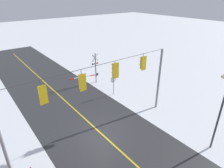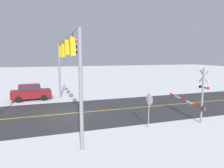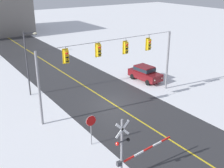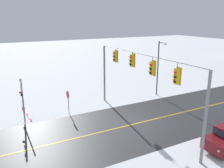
{
  "view_description": "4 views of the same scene",
  "coord_description": "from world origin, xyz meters",
  "views": [
    {
      "loc": [
        7.29,
        10.87,
        10.88
      ],
      "look_at": [
        -3.79,
        -3.38,
        2.32
      ],
      "focal_mm": 31.04,
      "sensor_mm": 36.0,
      "label": 1
    },
    {
      "loc": [
        -17.13,
        1.75,
        4.83
      ],
      "look_at": [
        -1.58,
        -3.46,
        2.59
      ],
      "focal_mm": 32.98,
      "sensor_mm": 36.0,
      "label": 2
    },
    {
      "loc": [
        -13.67,
        -20.09,
        11.47
      ],
      "look_at": [
        -1.43,
        -2.03,
        2.99
      ],
      "focal_mm": 44.83,
      "sensor_mm": 36.0,
      "label": 3
    },
    {
      "loc": [
        16.45,
        -11.67,
        9.21
      ],
      "look_at": [
        -3.91,
        -0.71,
        2.77
      ],
      "focal_mm": 38.81,
      "sensor_mm": 36.0,
      "label": 4
    }
  ],
  "objects": [
    {
      "name": "stop_sign",
      "position": [
        -5.16,
        -4.89,
        1.71
      ],
      "size": [
        0.8,
        0.09,
        2.35
      ],
      "color": "gray",
      "rests_on": "ground"
    },
    {
      "name": "lane_centre_line",
      "position": [
        0.0,
        6.0,
        0.01
      ],
      "size": [
        0.14,
        72.0,
        0.01
      ],
      "primitive_type": "cube",
      "color": "gold",
      "rests_on": "ground"
    },
    {
      "name": "streetlamp_near",
      "position": [
        -5.59,
        6.5,
        3.92
      ],
      "size": [
        1.39,
        0.28,
        6.5
      ],
      "color": "#38383D",
      "rests_on": "ground"
    },
    {
      "name": "signal_span",
      "position": [
        -0.03,
        -0.01,
        4.42
      ],
      "size": [
        14.2,
        0.47,
        6.22
      ],
      "color": "gray",
      "rests_on": "ground"
    },
    {
      "name": "railroad_crossing",
      "position": [
        -5.11,
        -9.01,
        1.99
      ],
      "size": [
        4.45,
        0.31,
        4.0
      ],
      "color": "gray",
      "rests_on": "ground"
    },
    {
      "name": "ground_plane",
      "position": [
        0.0,
        0.0,
        0.0
      ],
      "size": [
        160.0,
        160.0,
        0.0
      ],
      "primitive_type": "plane",
      "color": "white"
    },
    {
      "name": "road_asphalt",
      "position": [
        0.0,
        6.0,
        0.0
      ],
      "size": [
        9.0,
        80.0,
        0.01
      ],
      "primitive_type": "cube",
      "color": "#303033",
      "rests_on": "ground"
    }
  ]
}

